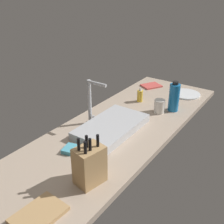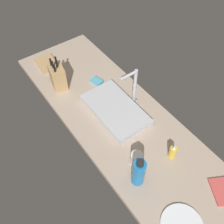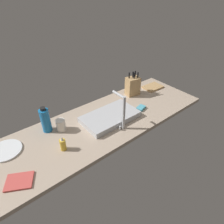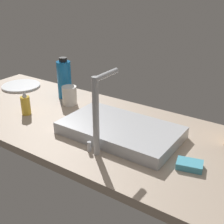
{
  "view_description": "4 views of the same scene",
  "coord_description": "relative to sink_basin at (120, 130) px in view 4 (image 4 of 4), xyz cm",
  "views": [
    {
      "loc": [
        -130.22,
        -85.63,
        91.94
      ],
      "look_at": [
        -0.32,
        4.87,
        13.35
      ],
      "focal_mm": 44.15,
      "sensor_mm": 36.0,
      "label": 1
    },
    {
      "loc": [
        86.9,
        -68.06,
        147.51
      ],
      "look_at": [
        -2.43,
        -3.37,
        9.98
      ],
      "focal_mm": 41.37,
      "sensor_mm": 36.0,
      "label": 2
    },
    {
      "loc": [
        80.38,
        110.33,
        107.59
      ],
      "look_at": [
        -5.9,
        3.79,
        11.98
      ],
      "focal_mm": 31.3,
      "sensor_mm": 36.0,
      "label": 3
    },
    {
      "loc": [
        -64.43,
        94.64,
        64.48
      ],
      "look_at": [
        1.64,
        -2.55,
        10.96
      ],
      "focal_mm": 47.72,
      "sensor_mm": 36.0,
      "label": 4
    }
  ],
  "objects": [
    {
      "name": "dinner_plate",
      "position": [
        82.8,
        -17.4,
        -1.89
      ],
      "size": [
        22.79,
        22.79,
        1.2
      ],
      "primitive_type": "cylinder",
      "color": "white",
      "rests_on": "countertop_slab"
    },
    {
      "name": "countertop_slab",
      "position": [
        5.36,
        -1.67,
        -4.24
      ],
      "size": [
        197.82,
        65.08,
        3.5
      ],
      "primitive_type": "cube",
      "color": "tan",
      "rests_on": "ground"
    },
    {
      "name": "coffee_mug",
      "position": [
        40.08,
        -13.62,
        2.39
      ],
      "size": [
        7.54,
        7.54,
        9.77
      ],
      "primitive_type": "cylinder",
      "color": "silver",
      "rests_on": "countertop_slab"
    },
    {
      "name": "faucet",
      "position": [
        -0.29,
        15.53,
        15.27
      ],
      "size": [
        5.5,
        14.39,
        30.38
      ],
      "color": "#B7BABF",
      "rests_on": "countertop_slab"
    },
    {
      "name": "dish_sponge",
      "position": [
        -32.72,
        6.02,
        -1.29
      ],
      "size": [
        10.22,
        8.06,
        2.4
      ],
      "primitive_type": "cube",
      "rotation": [
        0.0,
        0.0,
        0.25
      ],
      "color": "#4CA3BC",
      "rests_on": "countertop_slab"
    },
    {
      "name": "water_bottle",
      "position": [
        49.26,
        -20.21,
        7.88
      ],
      "size": [
        7.62,
        7.62,
        22.23
      ],
      "color": "#1970B7",
      "rests_on": "countertop_slab"
    },
    {
      "name": "soap_bottle",
      "position": [
        49.31,
        7.53,
        2.52
      ],
      "size": [
        4.45,
        4.45,
        11.82
      ],
      "color": "gold",
      "rests_on": "countertop_slab"
    },
    {
      "name": "sink_basin",
      "position": [
        0.0,
        0.0,
        0.0
      ],
      "size": [
        49.06,
        28.26,
        4.99
      ],
      "primitive_type": "cube",
      "color": "#B7BABF",
      "rests_on": "countertop_slab"
    }
  ]
}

